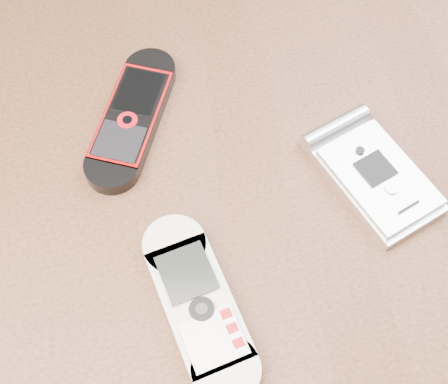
{
  "coord_description": "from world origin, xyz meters",
  "views": [
    {
      "loc": [
        -0.03,
        -0.23,
        1.18
      ],
      "look_at": [
        0.01,
        0.0,
        0.76
      ],
      "focal_mm": 50.0,
      "sensor_mm": 36.0,
      "label": 1
    }
  ],
  "objects": [
    {
      "name": "table",
      "position": [
        0.0,
        0.0,
        0.64
      ],
      "size": [
        1.2,
        0.8,
        0.75
      ],
      "color": "black",
      "rests_on": "ground"
    },
    {
      "name": "nokia_white",
      "position": [
        -0.03,
        -0.09,
        0.76
      ],
      "size": [
        0.08,
        0.15,
        0.02
      ],
      "primitive_type": "cube",
      "rotation": [
        0.0,
        0.0,
        0.23
      ],
      "color": "beige",
      "rests_on": "table"
    },
    {
      "name": "nokia_black_red",
      "position": [
        -0.06,
        0.08,
        0.76
      ],
      "size": [
        0.1,
        0.15,
        0.01
      ],
      "primitive_type": "cube",
      "rotation": [
        0.0,
        0.0,
        -0.41
      ],
      "color": "black",
      "rests_on": "table"
    },
    {
      "name": "motorola_razr",
      "position": [
        0.12,
        -0.01,
        0.76
      ],
      "size": [
        0.1,
        0.13,
        0.02
      ],
      "primitive_type": "cube",
      "rotation": [
        0.0,
        0.0,
        0.39
      ],
      "color": "silver",
      "rests_on": "table"
    }
  ]
}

